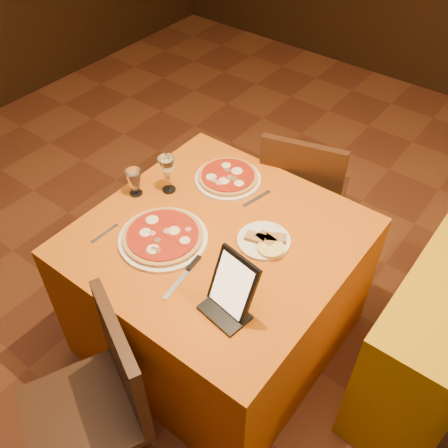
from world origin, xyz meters
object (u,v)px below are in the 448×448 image
Objects in this scene: chair_main_near at (83,413)px; wine_glass at (168,174)px; main_table at (218,289)px; tablet at (233,284)px; pizza_far at (228,178)px; pizza_near at (163,237)px; water_glass at (135,183)px; chair_main_far at (305,193)px.

wine_glass is (-0.36, 0.91, 0.39)m from chair_main_near.
chair_main_near is at bearing -90.00° from main_table.
pizza_far is at bearing 137.37° from tablet.
water_glass is (-0.30, 0.14, 0.05)m from pizza_near.
main_table is 1.21× the size of chair_main_near.
chair_main_far is at bearing 113.30° from tablet.
pizza_near is at bearing -52.13° from wine_glass.
pizza_near is at bearing -25.36° from water_glass.
water_glass is at bearing -133.14° from wine_glass.
tablet is (0.74, -0.23, 0.06)m from water_glass.
wine_glass is 0.16m from water_glass.
wine_glass is at bearing 46.86° from water_glass.
main_table is at bearing 145.57° from tablet.
chair_main_far is 1.15m from tablet.
main_table is 0.60m from wine_glass.
main_table is at bearing 2.41° from water_glass.
tablet reaches higher than pizza_far.
water_glass is (-0.10, -0.11, -0.03)m from wine_glass.
wine_glass is at bearing 127.87° from pizza_near.
main_table is at bearing -59.40° from pizza_far.
chair_main_far is 7.00× the size of water_glass.
chair_main_near is (0.00, -0.82, 0.08)m from main_table.
chair_main_far reaches higher than main_table.
wine_glass is at bearing -127.39° from pizza_far.
wine_glass is 0.72m from tablet.
chair_main_near is 1.60m from chair_main_far.
pizza_far is at bearing 50.60° from water_glass.
wine_glass is (-0.20, 0.26, 0.08)m from pizza_near.
wine_glass reaches higher than chair_main_far.
tablet is at bearing -17.55° from water_glass.
main_table is at bearing 44.98° from pizza_near.
pizza_near is at bearing -87.02° from pizza_far.
pizza_far is (-0.19, -0.46, 0.31)m from chair_main_far.
chair_main_far is (0.00, 0.78, 0.08)m from main_table.
water_glass reaches higher than pizza_far.
water_glass is at bearing -177.59° from main_table.
pizza_far is at bearing 92.98° from pizza_near.
water_glass reaches higher than pizza_near.
pizza_near and pizza_far have the same top height.
wine_glass is 1.46× the size of water_glass.
water_glass is 0.78m from tablet.
chair_main_far is 0.87m from wine_glass.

